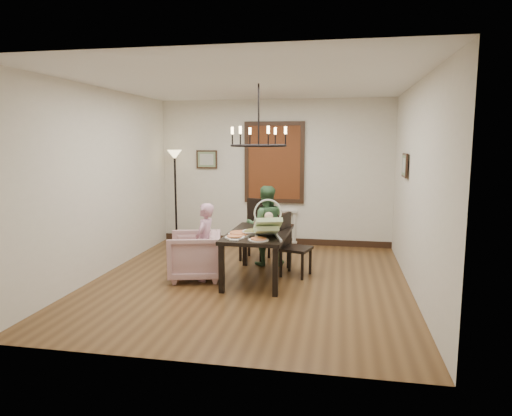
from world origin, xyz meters
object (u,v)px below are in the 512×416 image
(elderly_woman, at_px, (205,249))
(chair_far, at_px, (255,230))
(seated_man, at_px, (266,232))
(floor_lamp, at_px, (176,198))
(dining_table, at_px, (259,238))
(armchair, at_px, (195,256))
(chair_right, at_px, (296,245))
(baby_bouncer, at_px, (267,225))
(drinking_glass, at_px, (268,226))

(elderly_woman, bearing_deg, chair_far, 165.56)
(seated_man, height_order, floor_lamp, floor_lamp)
(dining_table, distance_m, chair_far, 1.13)
(armchair, distance_m, seated_man, 1.32)
(elderly_woman, bearing_deg, chair_right, 116.57)
(chair_right, bearing_deg, seated_man, 61.84)
(baby_bouncer, bearing_deg, drinking_glass, 80.91)
(baby_bouncer, xyz_separation_m, floor_lamp, (-2.20, 2.39, 0.01))
(chair_right, relative_size, armchair, 1.24)
(dining_table, bearing_deg, baby_bouncer, -61.95)
(elderly_woman, xyz_separation_m, floor_lamp, (-1.26, 2.20, 0.43))
(chair_right, bearing_deg, armchair, 122.08)
(drinking_glass, xyz_separation_m, floor_lamp, (-2.13, 1.91, 0.12))
(seated_man, bearing_deg, baby_bouncer, 87.16)
(dining_table, distance_m, chair_right, 0.61)
(dining_table, distance_m, elderly_woman, 0.79)
(dining_table, bearing_deg, elderly_woman, -165.89)
(elderly_woman, relative_size, floor_lamp, 0.52)
(chair_far, xyz_separation_m, armchair, (-0.67, -1.23, -0.17))
(dining_table, distance_m, drinking_glass, 0.23)
(chair_far, xyz_separation_m, floor_lamp, (-1.76, 0.93, 0.38))
(chair_far, bearing_deg, drinking_glass, -56.93)
(armchair, height_order, elderly_woman, elderly_woman)
(seated_man, xyz_separation_m, baby_bouncer, (0.21, -1.18, 0.35))
(seated_man, bearing_deg, armchair, 33.41)
(elderly_woman, xyz_separation_m, baby_bouncer, (0.94, -0.19, 0.42))
(dining_table, relative_size, chair_right, 1.61)
(chair_far, xyz_separation_m, seated_man, (0.23, -0.28, 0.02))
(dining_table, relative_size, drinking_glass, 10.73)
(dining_table, height_order, armchair, dining_table)
(chair_right, xyz_separation_m, armchair, (-1.45, -0.42, -0.13))
(dining_table, height_order, floor_lamp, floor_lamp)
(dining_table, bearing_deg, seated_man, 93.20)
(armchair, bearing_deg, chair_far, 137.15)
(drinking_glass, bearing_deg, floor_lamp, 138.15)
(dining_table, bearing_deg, drinking_glass, 47.11)
(armchair, distance_m, drinking_glass, 1.16)
(elderly_woman, distance_m, drinking_glass, 0.97)
(dining_table, height_order, baby_bouncer, baby_bouncer)
(baby_bouncer, bearing_deg, chair_far, 89.72)
(chair_far, height_order, floor_lamp, floor_lamp)
(elderly_woman, distance_m, seated_man, 1.23)
(chair_far, relative_size, chair_right, 1.10)
(elderly_woman, distance_m, floor_lamp, 2.57)
(chair_right, height_order, seated_man, seated_man)
(dining_table, height_order, elderly_woman, elderly_woman)
(elderly_woman, xyz_separation_m, drinking_glass, (0.87, 0.29, 0.31))
(dining_table, bearing_deg, chair_far, 104.47)
(floor_lamp, bearing_deg, elderly_woman, -60.22)
(chair_far, distance_m, armchair, 1.41)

